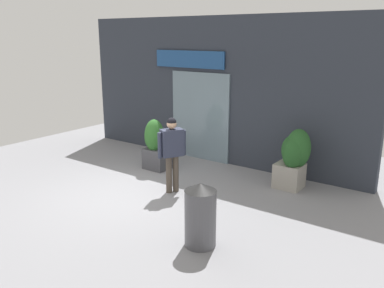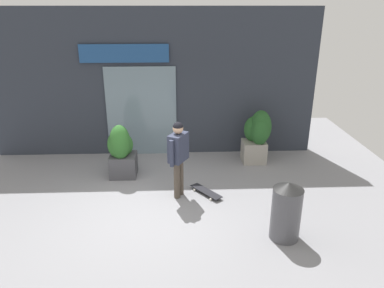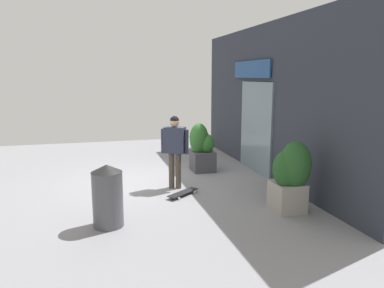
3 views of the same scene
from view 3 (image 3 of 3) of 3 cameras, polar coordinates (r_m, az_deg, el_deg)
ground_plane at (r=8.95m, az=-6.62°, el=-5.90°), size 12.00×12.00×0.00m
building_facade at (r=9.55m, az=11.64°, el=6.50°), size 8.48×0.31×3.81m
skateboarder at (r=8.21m, az=-2.70°, el=-0.05°), size 0.45×0.57×1.65m
skateboard at (r=7.90m, az=-1.41°, el=-7.60°), size 0.67×0.78×0.08m
planter_box_left at (r=9.80m, az=1.49°, el=-0.42°), size 0.64×0.65×1.30m
planter_box_right at (r=7.05m, az=15.20°, el=-4.46°), size 0.71×0.71×1.36m
trash_bin at (r=6.38m, az=-13.01°, el=-7.83°), size 0.52×0.52×1.08m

